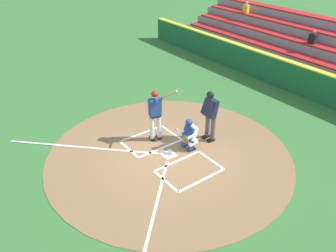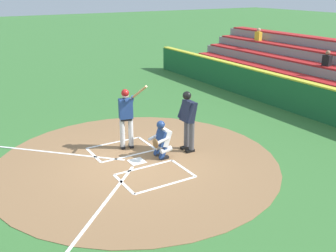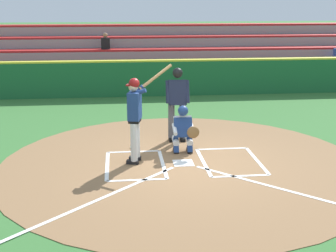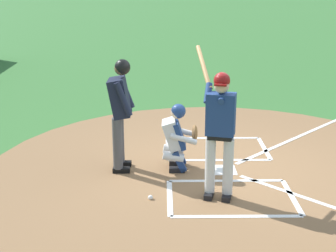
{
  "view_description": "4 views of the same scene",
  "coord_description": "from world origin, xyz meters",
  "px_view_note": "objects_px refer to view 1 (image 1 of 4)",
  "views": [
    {
      "loc": [
        -7.6,
        5.68,
        6.65
      ],
      "look_at": [
        0.08,
        -0.02,
        1.06
      ],
      "focal_mm": 37.54,
      "sensor_mm": 36.0,
      "label": 1
    },
    {
      "loc": [
        -9.23,
        4.5,
        4.75
      ],
      "look_at": [
        -0.3,
        -0.86,
        1.02
      ],
      "focal_mm": 42.2,
      "sensor_mm": 36.0,
      "label": 2
    },
    {
      "loc": [
        1.37,
        9.78,
        3.53
      ],
      "look_at": [
        0.32,
        -0.14,
        0.82
      ],
      "focal_mm": 51.17,
      "sensor_mm": 36.0,
      "label": 3
    },
    {
      "loc": [
        7.76,
        -1.01,
        3.22
      ],
      "look_at": [
        0.49,
        -0.92,
        0.94
      ],
      "focal_mm": 53.77,
      "sensor_mm": 36.0,
      "label": 4
    }
  ],
  "objects_px": {
    "batter": "(156,112)",
    "baseball": "(177,129)",
    "plate_umpire": "(210,112)",
    "catcher": "(189,134)"
  },
  "relations": [
    {
      "from": "catcher",
      "to": "batter",
      "type": "bearing_deg",
      "value": 26.62
    },
    {
      "from": "batter",
      "to": "baseball",
      "type": "distance_m",
      "value": 1.45
    },
    {
      "from": "batter",
      "to": "plate_umpire",
      "type": "bearing_deg",
      "value": -126.28
    },
    {
      "from": "batter",
      "to": "baseball",
      "type": "xyz_separation_m",
      "value": [
        0.07,
        -0.99,
        -1.06
      ]
    },
    {
      "from": "plate_umpire",
      "to": "baseball",
      "type": "height_order",
      "value": "plate_umpire"
    },
    {
      "from": "plate_umpire",
      "to": "baseball",
      "type": "distance_m",
      "value": 1.64
    },
    {
      "from": "batter",
      "to": "baseball",
      "type": "relative_size",
      "value": 28.76
    },
    {
      "from": "baseball",
      "to": "plate_umpire",
      "type": "bearing_deg",
      "value": -156.58
    },
    {
      "from": "catcher",
      "to": "baseball",
      "type": "xyz_separation_m",
      "value": [
        1.19,
        -0.42,
        -0.55
      ]
    },
    {
      "from": "plate_umpire",
      "to": "baseball",
      "type": "relative_size",
      "value": 25.2
    }
  ]
}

